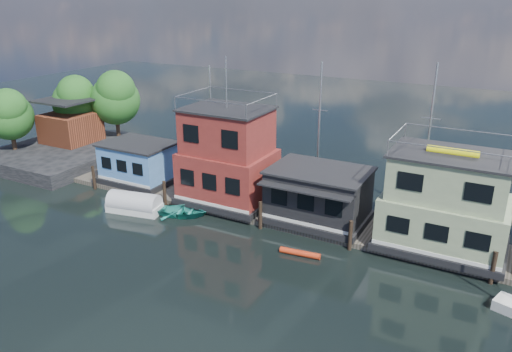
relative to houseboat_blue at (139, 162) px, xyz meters
The scene contains 12 objects.
ground 21.75m from the houseboat_blue, 33.69° to the right, with size 160.00×160.00×0.00m, color black.
dock 18.11m from the houseboat_blue, ahead, with size 48.00×5.00×0.40m, color #595147.
houseboat_blue is the anchor object (origin of this frame).
houseboat_red 9.69m from the houseboat_blue, ahead, with size 7.40×5.90×11.86m.
houseboat_dark 17.50m from the houseboat_blue, ahead, with size 7.40×6.10×4.06m.
houseboat_green 26.53m from the houseboat_blue, ahead, with size 8.40×5.90×7.03m.
pilings 17.92m from the houseboat_blue, ahead, with size 42.28×0.28×2.20m.
background_masts 23.77m from the houseboat_blue, 14.77° to the left, with size 36.40×0.16×12.00m.
shore 13.32m from the houseboat_blue, 163.07° to the left, with size 12.40×15.72×8.24m.
dinghy_teal 8.55m from the houseboat_blue, 26.62° to the right, with size 2.82×3.94×0.82m, color teal.
red_kayak 19.15m from the houseboat_blue, 15.88° to the right, with size 0.41×0.41×2.81m, color red.
tarp_runabout 6.30m from the houseboat_blue, 54.11° to the right, with size 4.69×2.55×1.80m.
Camera 1 is at (11.87, -20.91, 16.80)m, focal length 35.00 mm.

